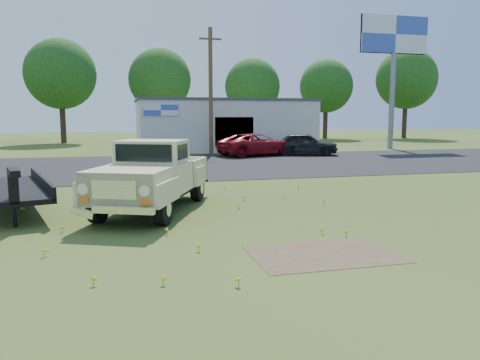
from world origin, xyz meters
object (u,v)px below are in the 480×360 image
vintage_pickup_truck (153,175)px  dark_sedan (305,144)px  flatbed_trailer (8,185)px  billboard (394,46)px  red_pickup (257,145)px

vintage_pickup_truck → dark_sedan: bearing=78.9°
vintage_pickup_truck → dark_sedan: vintage_pickup_truck is taller
flatbed_trailer → vintage_pickup_truck: bearing=-26.8°
billboard → flatbed_trailer: bearing=-141.1°
vintage_pickup_truck → flatbed_trailer: size_ratio=1.01×
red_pickup → flatbed_trailer: bearing=125.8°
flatbed_trailer → red_pickup: size_ratio=1.04×
flatbed_trailer → red_pickup: bearing=37.9°
billboard → vintage_pickup_truck: 31.46m
billboard → dark_sedan: size_ratio=2.37×
billboard → dark_sedan: 13.21m
flatbed_trailer → dark_sedan: size_ratio=1.25×
billboard → red_pickup: 15.82m
vintage_pickup_truck → flatbed_trailer: 4.24m
vintage_pickup_truck → red_pickup: (8.42, 17.51, -0.29)m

